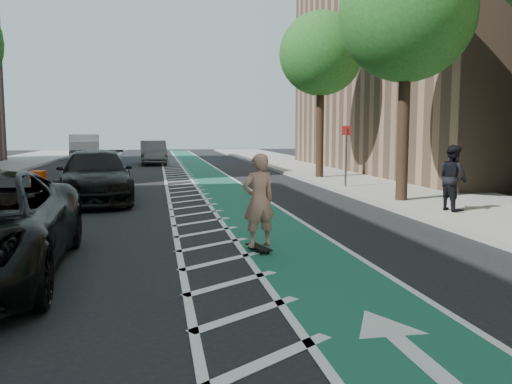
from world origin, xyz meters
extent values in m
plane|color=black|center=(0.00, 0.00, 0.00)|extent=(120.00, 120.00, 0.00)
cube|color=#19573C|center=(3.00, 10.00, 0.01)|extent=(2.00, 90.00, 0.01)
cube|color=silver|center=(1.50, 10.00, 0.01)|extent=(1.40, 90.00, 0.01)
cube|color=gray|center=(9.50, 10.00, 0.07)|extent=(5.00, 90.00, 0.15)
cube|color=gray|center=(7.05, 10.00, 0.08)|extent=(0.12, 90.00, 0.16)
cylinder|color=#382619|center=(7.90, 8.00, 2.20)|extent=(0.36, 0.36, 4.40)
sphere|color=#1F4E1A|center=(7.90, 8.00, 5.80)|extent=(4.20, 4.20, 4.20)
cylinder|color=#382619|center=(7.90, 16.00, 2.20)|extent=(0.36, 0.36, 4.40)
sphere|color=#1F4E1A|center=(7.90, 16.00, 5.80)|extent=(4.20, 4.20, 4.20)
cylinder|color=#4C4C4C|center=(7.60, 12.00, 1.20)|extent=(0.08, 0.08, 2.40)
cube|color=red|center=(7.60, 12.00, 2.30)|extent=(0.35, 0.02, 0.35)
cube|color=black|center=(2.30, 2.06, 0.09)|extent=(0.40, 0.79, 0.03)
cylinder|color=black|center=(2.16, 2.28, 0.03)|extent=(0.04, 0.06, 0.06)
cylinder|color=black|center=(2.31, 2.32, 0.03)|extent=(0.04, 0.06, 0.06)
cylinder|color=black|center=(2.29, 1.79, 0.03)|extent=(0.04, 0.06, 0.06)
cylinder|color=black|center=(2.44, 1.83, 0.03)|extent=(0.04, 0.06, 0.06)
imported|color=tan|center=(2.30, 2.06, 0.99)|extent=(0.73, 0.58, 1.77)
imported|color=black|center=(-1.54, 10.29, 0.82)|extent=(2.77, 5.84, 1.64)
imported|color=#97979C|center=(-2.63, 20.57, 0.72)|extent=(1.95, 4.34, 1.45)
imported|color=#5C5C61|center=(0.20, 29.88, 0.81)|extent=(1.89, 4.98, 1.62)
imported|color=black|center=(8.24, 5.40, 1.04)|extent=(0.77, 0.94, 1.77)
cube|color=silver|center=(-5.23, 36.94, 1.01)|extent=(2.60, 3.47, 2.01)
cube|color=silver|center=(-4.92, 34.55, 0.75)|extent=(2.20, 1.85, 1.51)
cylinder|color=black|center=(-5.77, 34.04, 0.35)|extent=(0.34, 0.73, 0.70)
cylinder|color=black|center=(-3.97, 34.27, 0.35)|extent=(0.34, 0.73, 0.70)
cylinder|color=black|center=(-6.22, 37.63, 0.35)|extent=(0.34, 0.73, 0.70)
cylinder|color=black|center=(-4.43, 37.86, 0.35)|extent=(0.34, 0.73, 0.70)
cylinder|color=#FF4F0D|center=(-3.56, 11.45, 0.47)|extent=(0.54, 0.54, 0.94)
cylinder|color=silver|center=(-3.56, 11.45, 0.31)|extent=(0.55, 0.55, 0.13)
cylinder|color=silver|center=(-3.56, 11.45, 0.61)|extent=(0.55, 0.55, 0.13)
cylinder|color=black|center=(-3.56, 11.45, 0.02)|extent=(0.69, 0.69, 0.04)
cylinder|color=#FC4F0D|center=(-2.40, 14.50, 0.48)|extent=(0.56, 0.56, 0.97)
cylinder|color=silver|center=(-2.40, 14.50, 0.32)|extent=(0.57, 0.57, 0.13)
cylinder|color=silver|center=(-2.40, 14.50, 0.62)|extent=(0.57, 0.57, 0.13)
cylinder|color=black|center=(-2.40, 14.50, 0.02)|extent=(0.71, 0.71, 0.04)
camera|label=1|loc=(0.42, -7.89, 2.30)|focal=38.00mm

